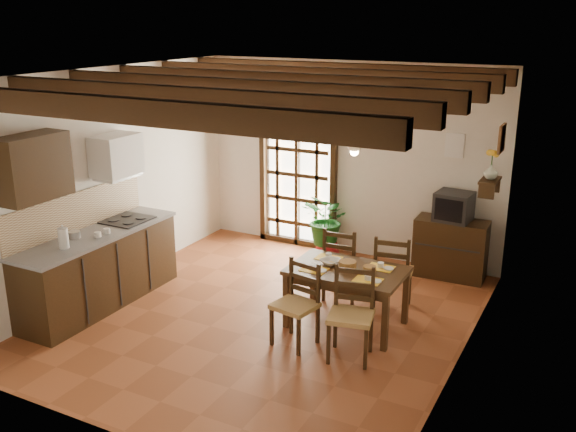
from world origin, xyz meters
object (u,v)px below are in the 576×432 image
Objects in this scene: chair_near_left at (296,319)px; chair_far_left at (343,276)px; kitchen_counter at (99,268)px; chair_near_right at (351,331)px; dining_table at (347,276)px; potted_plant at (328,219)px; chair_far_right at (392,286)px; sideboard at (450,249)px; pendant_lamp at (355,145)px; crt_tv at (454,207)px.

chair_near_left is 0.96× the size of chair_far_left.
kitchen_counter reaches higher than chair_near_right.
dining_table is at bearing 16.56° from kitchen_counter.
chair_near_right is 2.92m from potted_plant.
chair_near_right is at bearing 3.68° from kitchen_counter.
chair_far_right is (0.64, 1.30, 0.01)m from chair_near_left.
dining_table is 0.63× the size of potted_plant.
kitchen_counter is 1.76× the size of dining_table.
chair_far_right is (0.01, 1.30, -0.00)m from chair_near_right.
chair_near_right is 0.48× the size of potted_plant.
sideboard is (3.56, 2.83, -0.07)m from kitchen_counter.
dining_table is 2.19m from potted_plant.
chair_far_left is at bearing 100.69° from chair_near_left.
dining_table is 1.34× the size of chair_far_left.
chair_far_right is at bearing 176.87° from chair_far_left.
chair_far_left is (-0.00, 1.30, 0.01)m from chair_near_left.
potted_plant reaches higher than sideboard.
kitchen_counter is at bearing -143.38° from sideboard.
potted_plant is at bearing 119.79° from dining_table.
chair_far_right is at bearing 63.71° from dining_table.
pendant_lamp reaches higher than sideboard.
sideboard is at bearing -130.45° from chair_far_left.
chair_near_right is at bearing -67.17° from pendant_lamp.
chair_near_left is 2.81m from sideboard.
chair_far_left is 1.01× the size of sideboard.
chair_near_right is at bearing 10.66° from chair_near_left.
chair_near_left is 1.30m from chair_far_left.
dining_table is 1.34× the size of chair_far_right.
crt_tv is at bearing 38.35° from kitchen_counter.
chair_far_left is at bearing -58.34° from potted_plant.
chair_far_right reaches higher than chair_far_left.
pendant_lamp is (-0.69, -1.87, 1.68)m from sideboard.
crt_tv is (3.56, 2.82, 0.52)m from kitchen_counter.
kitchen_counter is at bearing -161.62° from pendant_lamp.
chair_far_right is at bearing -41.51° from potted_plant.
chair_near_right is at bearing -93.21° from crt_tv.
potted_plant is at bearing -179.43° from sideboard.
potted_plant is at bearing 56.96° from kitchen_counter.
chair_far_right reaches higher than sideboard.
chair_near_left is (-0.32, -0.65, -0.32)m from dining_table.
sideboard is (1.00, 1.32, 0.10)m from chair_far_left.
potted_plant reaches higher than chair_near_right.
crt_tv reaches higher than chair_far_right.
crt_tv is at bearing 69.68° from chair_near_right.
sideboard is at bearing -115.47° from chair_far_right.
sideboard reaches higher than dining_table.
chair_far_left is (-0.32, 0.65, -0.31)m from dining_table.
chair_near_left is at bearing -73.16° from potted_plant.
chair_far_left is 0.47× the size of potted_plant.
chair_far_left reaches higher than dining_table.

